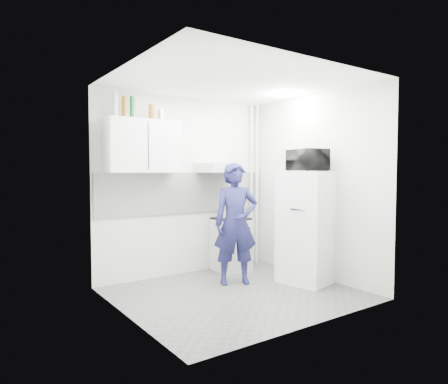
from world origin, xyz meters
TOP-DOWN VIEW (x-y plane):
  - floor at (0.00, 0.00)m, footprint 2.80×2.80m
  - ceiling at (0.00, 0.00)m, footprint 2.80×2.80m
  - wall_back at (0.00, 1.25)m, footprint 2.80×0.00m
  - wall_left at (-1.40, 0.00)m, footprint 0.00×2.60m
  - wall_right at (1.40, 0.00)m, footprint 0.00×2.60m
  - person at (0.27, 0.37)m, footprint 0.70×0.60m
  - stove at (0.65, 1.00)m, footprint 0.49×0.49m
  - fridge at (1.10, -0.14)m, footprint 0.76×0.76m
  - stove_top at (0.65, 1.00)m, footprint 0.47×0.47m
  - saucepan at (0.62, 1.06)m, footprint 0.19×0.19m
  - microwave at (1.10, -0.14)m, footprint 0.60×0.47m
  - bottle_a at (-1.12, 1.07)m, footprint 0.08×0.08m
  - bottle_b at (-1.00, 1.07)m, footprint 0.07×0.07m
  - bottle_c at (-0.89, 1.07)m, footprint 0.07×0.07m
  - canister_a at (-0.62, 1.07)m, footprint 0.08×0.08m
  - canister_b at (-0.48, 1.07)m, footprint 0.08×0.08m
  - upper_cabinet at (-0.75, 1.07)m, footprint 1.00×0.35m
  - range_hood at (0.45, 1.00)m, footprint 0.60×0.50m
  - backsplash at (0.00, 1.24)m, footprint 2.74×0.03m
  - pipe_a at (1.30, 1.17)m, footprint 0.05×0.05m
  - pipe_b at (1.18, 1.17)m, footprint 0.04×0.04m
  - ceiling_spot_fixture at (1.00, 0.20)m, footprint 0.10×0.10m

SIDE VIEW (x-z plane):
  - floor at x=0.00m, z-range 0.00..0.00m
  - stove at x=0.65m, z-range 0.00..0.78m
  - fridge at x=1.10m, z-range 0.00..1.52m
  - stove_top at x=0.65m, z-range 0.78..0.81m
  - person at x=0.27m, z-range 0.00..1.63m
  - saucepan at x=0.62m, z-range 0.81..0.91m
  - backsplash at x=0.00m, z-range 0.90..1.50m
  - wall_left at x=-1.40m, z-range 0.00..2.60m
  - wall_right at x=1.40m, z-range 0.00..2.60m
  - pipe_a at x=1.30m, z-range 0.00..2.60m
  - pipe_b at x=1.18m, z-range 0.00..2.60m
  - wall_back at x=0.00m, z-range -0.10..2.70m
  - range_hood at x=0.45m, z-range 1.50..1.64m
  - microwave at x=1.10m, z-range 1.52..1.81m
  - upper_cabinet at x=-0.75m, z-range 1.50..2.20m
  - canister_b at x=-0.48m, z-range 2.20..2.35m
  - canister_a at x=-0.62m, z-range 2.20..2.41m
  - bottle_b at x=-1.00m, z-range 2.20..2.48m
  - bottle_c at x=-0.89m, z-range 2.20..2.49m
  - bottle_a at x=-1.12m, z-range 2.20..2.53m
  - ceiling_spot_fixture at x=1.00m, z-range 2.56..2.58m
  - ceiling at x=0.00m, z-range 2.60..2.60m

